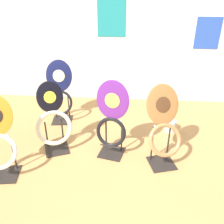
{
  "coord_description": "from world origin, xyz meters",
  "views": [
    {
      "loc": [
        0.02,
        -1.52,
        1.89
      ],
      "look_at": [
        -0.17,
        0.92,
        0.55
      ],
      "focal_mm": 40.0,
      "sensor_mm": 36.0,
      "label": 1
    }
  ],
  "objects_px": {
    "toilet_seat_display_navy_moon": "(60,93)",
    "toilet_seat_display_purple_note": "(112,121)",
    "toilet_seat_display_woodgrain": "(164,128)",
    "paint_can": "(171,125)",
    "toilet_seat_display_jazz_black": "(53,122)"
  },
  "relations": [
    {
      "from": "toilet_seat_display_woodgrain",
      "to": "toilet_seat_display_navy_moon",
      "type": "height_order",
      "value": "toilet_seat_display_woodgrain"
    },
    {
      "from": "paint_can",
      "to": "toilet_seat_display_jazz_black",
      "type": "bearing_deg",
      "value": -160.13
    },
    {
      "from": "toilet_seat_display_jazz_black",
      "to": "toilet_seat_display_navy_moon",
      "type": "xyz_separation_m",
      "value": [
        -0.11,
        0.72,
        0.04
      ]
    },
    {
      "from": "toilet_seat_display_navy_moon",
      "to": "toilet_seat_display_purple_note",
      "type": "height_order",
      "value": "toilet_seat_display_purple_note"
    },
    {
      "from": "toilet_seat_display_woodgrain",
      "to": "paint_can",
      "type": "height_order",
      "value": "toilet_seat_display_woodgrain"
    },
    {
      "from": "toilet_seat_display_woodgrain",
      "to": "toilet_seat_display_jazz_black",
      "type": "bearing_deg",
      "value": 173.87
    },
    {
      "from": "toilet_seat_display_woodgrain",
      "to": "paint_can",
      "type": "relative_size",
      "value": 5.4
    },
    {
      "from": "toilet_seat_display_purple_note",
      "to": "paint_can",
      "type": "relative_size",
      "value": 5.54
    },
    {
      "from": "toilet_seat_display_purple_note",
      "to": "paint_can",
      "type": "bearing_deg",
      "value": 35.45
    },
    {
      "from": "toilet_seat_display_purple_note",
      "to": "paint_can",
      "type": "distance_m",
      "value": 1.01
    },
    {
      "from": "toilet_seat_display_woodgrain",
      "to": "toilet_seat_display_purple_note",
      "type": "distance_m",
      "value": 0.58
    },
    {
      "from": "toilet_seat_display_navy_moon",
      "to": "toilet_seat_display_purple_note",
      "type": "xyz_separation_m",
      "value": [
        0.8,
        -0.74,
        0.01
      ]
    },
    {
      "from": "toilet_seat_display_woodgrain",
      "to": "toilet_seat_display_purple_note",
      "type": "bearing_deg",
      "value": 168.64
    },
    {
      "from": "toilet_seat_display_purple_note",
      "to": "paint_can",
      "type": "height_order",
      "value": "toilet_seat_display_purple_note"
    },
    {
      "from": "toilet_seat_display_purple_note",
      "to": "toilet_seat_display_navy_moon",
      "type": "bearing_deg",
      "value": 137.08
    }
  ]
}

